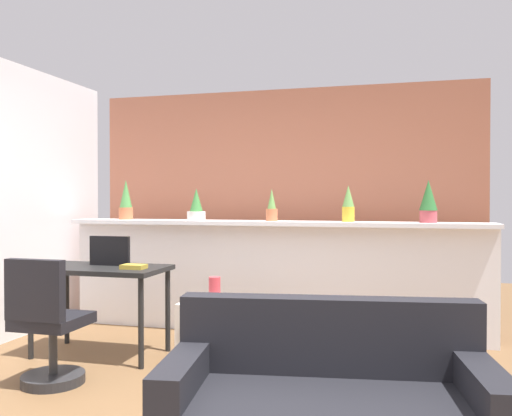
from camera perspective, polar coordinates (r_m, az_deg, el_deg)
The scene contains 16 objects.
ground_plane at distance 3.61m, azimuth -6.37°, elevation -20.46°, with size 12.00×12.00×0.00m, color brown.
divider_wall at distance 5.34m, azimuth 1.53°, elevation -7.52°, with size 4.15×0.16×1.06m, color white.
plant_shelf at distance 5.24m, azimuth 1.43°, elevation -1.60°, with size 4.15×0.37×0.04m, color white.
brick_wall_behind at distance 5.86m, azimuth 2.90°, elevation 0.28°, with size 4.15×0.10×2.50m, color #AD664C.
potted_plant_0 at distance 5.81m, azimuth -13.58°, elevation 0.75°, with size 0.15×0.15×0.42m.
potted_plant_1 at distance 5.44m, azimuth -6.33°, elevation 0.12°, with size 0.18×0.18×0.32m.
potted_plant_2 at distance 5.23m, azimuth 1.67°, elevation 0.08°, with size 0.11×0.11×0.31m.
potted_plant_3 at distance 5.14m, azimuth 9.72°, elevation 0.44°, with size 0.12×0.12×0.35m.
potted_plant_4 at distance 5.12m, azimuth 17.75°, elevation 0.72°, with size 0.16×0.16×0.39m.
desk at distance 4.77m, azimuth -16.09°, elevation -6.96°, with size 1.10×0.60×0.75m.
tv_monitor at distance 4.79m, azimuth -15.20°, elevation -4.38°, with size 0.37×0.04×0.25m, color black.
office_chair at distance 4.15m, azimuth -21.14°, elevation -12.05°, with size 0.44×0.45×0.91m.
side_cube_shelf at distance 4.45m, azimuth -5.16°, elevation -12.96°, with size 0.40×0.41×0.50m.
vase_on_shelf at distance 4.38m, azimuth -4.39°, elevation -8.54°, with size 0.09×0.09×0.20m, color #CC3D47.
book_on_desk at distance 4.53m, azimuth -12.80°, elevation -6.06°, with size 0.19×0.13×0.04m, color gold.
couch at distance 2.80m, azimuth 7.64°, elevation -20.74°, with size 1.65×0.97×0.80m.
Camera 1 is at (1.23, -3.13, 1.32)m, focal length 37.86 mm.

